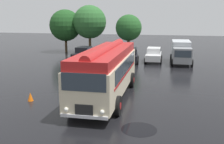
# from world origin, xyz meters

# --- Properties ---
(ground_plane) EXTENTS (120.00, 120.00, 0.00)m
(ground_plane) POSITION_xyz_m (0.00, 0.00, 0.00)
(ground_plane) COLOR black
(vintage_bus) EXTENTS (3.06, 10.19, 3.49)m
(vintage_bus) POSITION_xyz_m (0.81, 0.37, 1.89)
(vintage_bus) COLOR beige
(vintage_bus) RESTS_ON ground
(car_near_left) EXTENTS (1.96, 4.20, 1.66)m
(car_near_left) POSITION_xyz_m (-5.47, 13.96, 0.85)
(car_near_left) COLOR black
(car_near_left) RESTS_ON ground
(car_mid_left) EXTENTS (2.20, 4.32, 1.66)m
(car_mid_left) POSITION_xyz_m (-2.70, 14.00, 0.85)
(car_mid_left) COLOR navy
(car_mid_left) RESTS_ON ground
(car_mid_right) EXTENTS (2.30, 4.36, 1.66)m
(car_mid_right) POSITION_xyz_m (0.23, 13.87, 0.85)
(car_mid_right) COLOR black
(car_mid_right) RESTS_ON ground
(car_far_right) EXTENTS (2.02, 4.23, 1.66)m
(car_far_right) POSITION_xyz_m (2.85, 14.94, 0.85)
(car_far_right) COLOR silver
(car_far_right) RESTS_ON ground
(box_van) EXTENTS (2.44, 5.82, 2.50)m
(box_van) POSITION_xyz_m (5.95, 14.76, 1.36)
(box_van) COLOR #B2B7BC
(box_van) RESTS_ON ground
(tree_far_left) EXTENTS (4.64, 4.64, 6.27)m
(tree_far_left) POSITION_xyz_m (-10.62, 20.83, 3.90)
(tree_far_left) COLOR #4C3823
(tree_far_left) RESTS_ON ground
(tree_left_of_centre) EXTENTS (4.76, 4.76, 6.84)m
(tree_left_of_centre) POSITION_xyz_m (-6.79, 20.58, 4.47)
(tree_left_of_centre) COLOR #4C3823
(tree_left_of_centre) RESTS_ON ground
(tree_centre) EXTENTS (3.47, 3.47, 5.52)m
(tree_centre) POSITION_xyz_m (-0.77, 18.79, 3.70)
(tree_centre) COLOR #4C3823
(tree_centre) RESTS_ON ground
(traffic_cone) EXTENTS (0.36, 0.36, 0.55)m
(traffic_cone) POSITION_xyz_m (-3.77, -1.48, 0.28)
(traffic_cone) COLOR orange
(traffic_cone) RESTS_ON ground
(puddle_patch) EXTENTS (1.73, 1.73, 0.01)m
(puddle_patch) POSITION_xyz_m (3.54, -4.24, 0.00)
(puddle_patch) COLOR black
(puddle_patch) RESTS_ON ground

